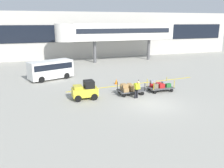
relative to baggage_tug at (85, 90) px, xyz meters
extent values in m
plane|color=#9E9B91|center=(4.76, -2.90, -0.75)|extent=(120.00, 120.00, 0.00)
cube|color=yellow|center=(6.00, 3.17, -0.75)|extent=(14.70, 1.54, 0.01)
cube|color=#BCB7AD|center=(4.76, 23.10, 3.21)|extent=(60.10, 2.40, 7.93)
cube|color=black|center=(4.76, 21.85, 3.61)|extent=(57.10, 0.12, 2.80)
cube|color=silver|center=(9.89, 17.10, 3.97)|extent=(17.13, 2.20, 2.60)
cylinder|color=silver|center=(0.72, 17.10, 3.97)|extent=(3.00, 3.00, 2.60)
cube|color=#1E232D|center=(9.89, 15.96, 4.17)|extent=(15.42, 0.08, 0.70)
cylinder|color=#59595B|center=(5.18, 17.10, 0.96)|extent=(0.50, 0.50, 3.42)
cylinder|color=#59595B|center=(14.60, 17.10, 0.96)|extent=(0.50, 0.50, 3.42)
cube|color=gold|center=(-0.03, 0.00, -0.12)|extent=(2.11, 1.12, 0.70)
cube|color=black|center=(0.33, 0.00, 0.53)|extent=(0.81, 1.00, 0.60)
cube|color=gold|center=(-0.61, 0.00, 0.35)|extent=(0.71, 0.94, 0.24)
cylinder|color=black|center=(-0.72, 0.52, -0.47)|extent=(0.56, 0.18, 0.56)
cylinder|color=black|center=(-0.71, -0.53, -0.47)|extent=(0.56, 0.18, 0.56)
cylinder|color=black|center=(0.64, 0.53, -0.47)|extent=(0.56, 0.18, 0.56)
cylinder|color=black|center=(0.65, -0.52, -0.47)|extent=(0.56, 0.18, 0.56)
cube|color=#4C4C4F|center=(4.17, 0.03, -0.39)|extent=(2.31, 1.42, 0.08)
cylinder|color=black|center=(3.10, 0.67, 0.00)|extent=(0.06, 0.06, 0.70)
cylinder|color=black|center=(3.11, -0.62, 0.00)|extent=(0.06, 0.06, 0.70)
cylinder|color=black|center=(5.22, 0.68, 0.00)|extent=(0.06, 0.06, 0.70)
cylinder|color=black|center=(5.23, -0.60, 0.00)|extent=(0.06, 0.06, 0.70)
cylinder|color=black|center=(3.30, 0.62, -0.59)|extent=(0.32, 0.10, 0.32)
cylinder|color=black|center=(3.31, -0.57, -0.59)|extent=(0.32, 0.10, 0.32)
cylinder|color=black|center=(5.02, 0.63, -0.59)|extent=(0.32, 0.10, 0.32)
cylinder|color=black|center=(5.03, -0.56, -0.59)|extent=(0.32, 0.10, 0.32)
cylinder|color=#333333|center=(2.67, 0.02, -0.41)|extent=(0.70, 0.06, 0.05)
cube|color=#9E7A4C|center=(3.52, 0.30, -0.18)|extent=(0.44, 0.51, 0.35)
cube|color=#9E7A4C|center=(3.50, -0.33, -0.17)|extent=(0.51, 0.50, 0.36)
cube|color=tan|center=(4.14, 0.34, -0.19)|extent=(0.50, 0.46, 0.33)
cube|color=olive|center=(4.17, -0.30, -0.11)|extent=(0.47, 0.46, 0.49)
cube|color=#A87F4C|center=(4.82, 0.31, -0.18)|extent=(0.44, 0.51, 0.35)
cube|color=#A87F4C|center=(3.52, 0.30, 0.11)|extent=(0.43, 0.26, 0.23)
cube|color=#A87F4C|center=(3.50, -0.33, 0.17)|extent=(0.50, 0.32, 0.32)
cube|color=#A87F4C|center=(4.14, 0.34, 0.08)|extent=(0.40, 0.37, 0.21)
cube|color=#4C4C4F|center=(7.17, 0.05, -0.39)|extent=(2.31, 1.42, 0.08)
cylinder|color=gold|center=(6.10, 0.69, 0.00)|extent=(0.06, 0.06, 0.70)
cylinder|color=gold|center=(6.11, -0.60, 0.00)|extent=(0.06, 0.06, 0.70)
cylinder|color=gold|center=(8.22, 0.71, 0.00)|extent=(0.06, 0.06, 0.70)
cylinder|color=gold|center=(8.23, -0.58, 0.00)|extent=(0.06, 0.06, 0.70)
cylinder|color=black|center=(6.30, 0.64, -0.59)|extent=(0.32, 0.10, 0.32)
cylinder|color=black|center=(6.31, -0.55, -0.59)|extent=(0.32, 0.10, 0.32)
cylinder|color=black|center=(8.02, 0.66, -0.59)|extent=(0.32, 0.10, 0.32)
cylinder|color=black|center=(8.03, -0.53, -0.59)|extent=(0.32, 0.10, 0.32)
cylinder|color=#333333|center=(5.67, 0.04, -0.41)|extent=(0.70, 0.06, 0.05)
cube|color=red|center=(6.49, 0.33, -0.17)|extent=(0.51, 0.31, 0.37)
cube|color=#726651|center=(6.52, -0.24, -0.14)|extent=(0.42, 0.30, 0.42)
cube|color=red|center=(7.13, 0.35, -0.17)|extent=(0.47, 0.36, 0.36)
cube|color=red|center=(7.14, -0.24, -0.16)|extent=(0.51, 0.34, 0.39)
cube|color=#99999E|center=(7.81, 0.37, -0.15)|extent=(0.61, 0.37, 0.40)
cube|color=#236B2D|center=(7.84, -0.22, -0.18)|extent=(0.48, 0.30, 0.34)
cube|color=#99999E|center=(6.49, 0.33, 0.15)|extent=(0.46, 0.35, 0.26)
cylinder|color=black|center=(4.08, -1.14, -0.34)|extent=(0.16, 0.16, 0.82)
cylinder|color=black|center=(4.27, -1.10, -0.34)|extent=(0.16, 0.16, 0.82)
cube|color=#D1E51E|center=(4.20, -1.22, 0.33)|extent=(0.48, 0.50, 0.61)
sphere|color=tan|center=(4.22, -1.33, 0.70)|extent=(0.22, 0.22, 0.22)
cube|color=white|center=(-2.23, 8.10, 0.39)|extent=(5.16, 3.43, 1.90)
cube|color=black|center=(-2.23, 8.10, 0.79)|extent=(4.81, 3.33, 0.64)
cylinder|color=black|center=(-3.33, 6.77, -0.41)|extent=(0.72, 0.46, 0.68)
cylinder|color=black|center=(-0.54, 7.79, -0.41)|extent=(0.72, 0.46, 0.68)
cone|color=orange|center=(4.08, 3.73, -0.48)|extent=(0.36, 0.36, 0.55)
camera|label=1|loc=(-3.70, -18.30, 5.61)|focal=37.07mm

